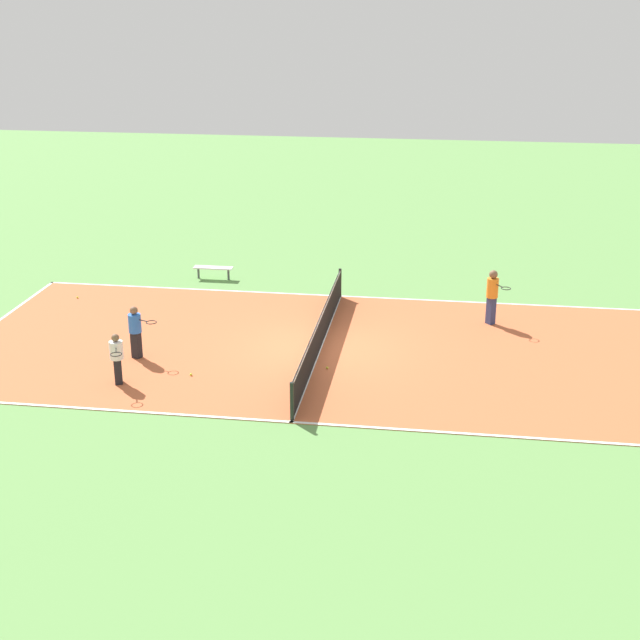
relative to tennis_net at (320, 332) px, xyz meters
The scene contains 10 objects.
ground_plane 0.53m from the tennis_net, ahead, with size 80.00×80.00×0.00m, color #60934C.
court_surface 0.52m from the tennis_net, ahead, with size 9.72×20.95×0.02m.
tennis_net is the anchor object (origin of this frame).
bench 7.79m from the tennis_net, 141.85° to the right, with size 0.36×1.42×0.45m.
player_center_orange 5.76m from the tennis_net, 119.25° to the left, with size 0.93×0.84×1.75m.
player_near_white 5.92m from the tennis_net, 56.76° to the right, with size 0.99×0.64×1.41m.
player_near_blue 5.27m from the tennis_net, 74.04° to the right, with size 0.63×0.99×1.54m.
tennis_ball_far_baseline 4.06m from the tennis_net, 52.21° to the right, with size 0.07×0.07×0.07m, color #CCE033.
tennis_ball_right_alley 1.62m from the tennis_net, 15.63° to the left, with size 0.07×0.07×0.07m, color #CCE033.
tennis_ball_left_sideline 9.43m from the tennis_net, 110.34° to the right, with size 0.07×0.07×0.07m, color #CCE033.
Camera 1 is at (23.90, 3.49, 9.82)m, focal length 50.00 mm.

